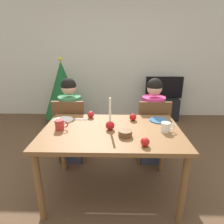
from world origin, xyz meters
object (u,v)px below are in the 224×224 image
Objects in this scene: plate_left at (64,120)px; chair_right at (152,128)px; chair_left at (71,127)px; tv_stand at (162,108)px; mug_left at (60,125)px; person_left_child at (71,122)px; apple_by_left_plate at (133,117)px; tv at (164,88)px; apple_near_candle at (91,115)px; dining_table at (112,137)px; christmas_tree at (63,89)px; bowl_walnuts at (125,133)px; candle_centerpiece at (110,124)px; apple_by_right_mug at (145,142)px; mug_right at (166,127)px; plate_right at (159,120)px; person_right_child at (152,123)px.

chair_right is at bearing 18.52° from plate_left.
chair_left reaches higher than tv_stand.
mug_left is at bearing -124.54° from tv_stand.
person_left_child reaches higher than mug_left.
plate_left is at bearing -178.71° from apple_by_left_plate.
apple_near_candle is (-1.32, -1.96, 0.08)m from tv.
mug_left is 1.69× the size of apple_by_left_plate.
plate_left is at bearing 156.01° from dining_table.
apple_by_left_plate is (0.80, -0.38, 0.22)m from person_left_child.
apple_near_candle is at bearing -161.06° from chair_right.
apple_near_candle reaches higher than tv_stand.
tv reaches higher than chair_right.
christmas_tree reaches higher than bowl_walnuts.
person_left_child is at bearing 92.43° from plate_left.
tv_stand is 2.19m from christmas_tree.
chair_right is 1.79m from tv.
candle_centerpiece reaches higher than apple_by_right_mug.
tv_stand is 2.46m from mug_right.
person_left_child is 1.56m from christmas_tree.
apple_by_left_plate reaches higher than plate_right.
person_left_child is at bearing 130.62° from candle_centerpiece.
apple_by_left_plate is 0.59m from apple_by_right_mug.
tv_stand is at bearing 64.85° from candle_centerpiece.
candle_centerpiece is (0.55, -0.61, 0.31)m from chair_left.
person_right_child is 1.02m from apple_by_right_mug.
tv_stand is 3.01× the size of plate_left.
chair_left is at bearing -178.31° from person_right_child.
plate_left reaches higher than tv_stand.
plate_left is (-1.08, -0.36, 0.24)m from chair_right.
mug_right reaches higher than bowl_walnuts.
candle_centerpiece is at bearing -154.12° from plate_right.
tv is 2.62m from plate_left.
person_left_child is 1.31m from mug_right.
chair_left is 0.44m from plate_left.
tv is 10.31× the size of apple_by_right_mug.
mug_left is (-1.59, -2.31, 0.09)m from tv.
plate_left is (0.02, -0.36, 0.24)m from chair_left.
candle_centerpiece is at bearing -133.21° from apple_by_left_plate.
chair_left reaches higher than apple_by_right_mug.
mug_left reaches higher than apple_near_candle.
chair_right is 0.70m from mug_right.
candle_centerpiece is 2.47× the size of mug_left.
plate_left is 0.31m from apple_near_candle.
person_right_child reaches higher than tv_stand.
plate_right is at bearing 26.12° from dining_table.
chair_left is (-0.57, 0.61, -0.15)m from dining_table.
tv is 2.11m from plate_right.
plate_left is (-1.62, -2.06, 0.05)m from tv.
christmas_tree is (-0.50, 1.47, 0.13)m from person_left_child.
mug_left is at bearing 158.29° from apple_by_right_mug.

